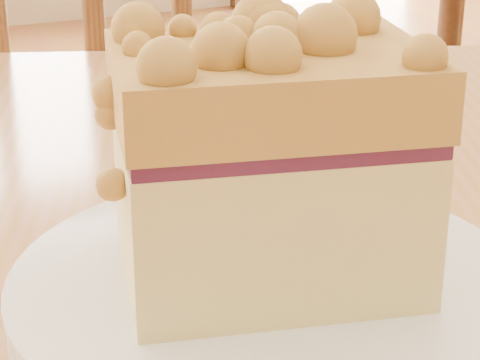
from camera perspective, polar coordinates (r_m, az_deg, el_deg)
name	(u,v)px	position (r m, az deg, el deg)	size (l,w,h in m)	color
cafe_chair_main	(58,209)	(1.15, -11.05, -1.74)	(0.49, 0.49, 0.98)	brown
plate	(267,295)	(0.41, 1.67, -7.01)	(0.22, 0.22, 0.02)	white
cake_slice	(266,154)	(0.38, 1.61, 1.59)	(0.15, 0.12, 0.12)	#E2D080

